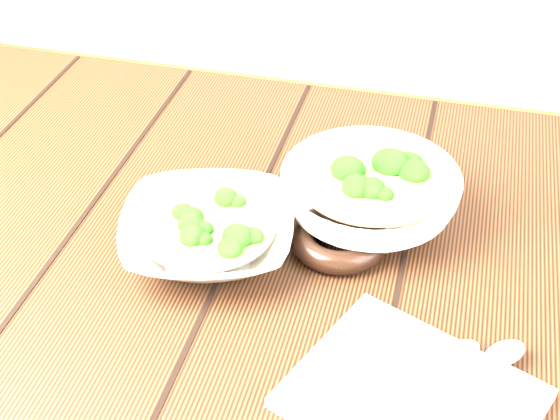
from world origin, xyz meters
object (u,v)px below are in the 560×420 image
Objects in this scene: soup_bowl_back at (369,195)px; napkin at (412,398)px; trivet at (339,238)px; table at (254,315)px; soup_bowl_front at (207,233)px.

soup_bowl_back reaches higher than napkin.
table is at bearing -167.63° from trivet.
soup_bowl_front is 0.31m from napkin.
napkin is (0.26, -0.16, -0.02)m from soup_bowl_front.
soup_bowl_front is 1.13× the size of napkin.
soup_bowl_front is 2.11× the size of trivet.
napkin reaches higher than table.
soup_bowl_front is 0.86× the size of soup_bowl_back.
napkin is (0.11, -0.21, -0.01)m from trivet.
soup_bowl_back is 2.44× the size of trivet.
soup_bowl_back reaches higher than soup_bowl_front.
soup_bowl_front is (-0.05, -0.02, 0.15)m from table.
table is at bearing 24.12° from soup_bowl_front.
trivet is at bearing 12.37° from table.
soup_bowl_front reaches higher than napkin.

